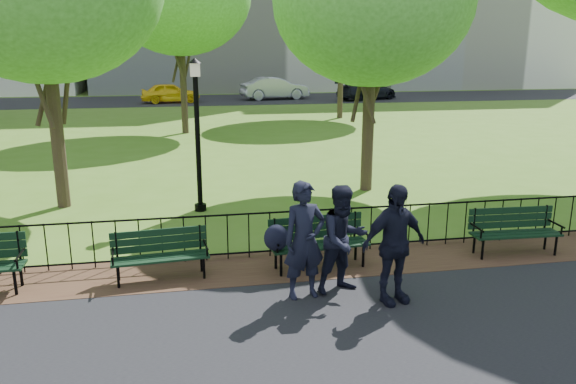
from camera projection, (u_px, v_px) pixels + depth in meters
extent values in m
plane|color=#456C1C|center=(351.00, 297.00, 9.01)|extent=(120.00, 120.00, 0.00)
cube|color=#351E15|center=(327.00, 262.00, 10.43)|extent=(60.00, 1.60, 0.01)
cube|color=black|center=(216.00, 100.00, 42.30)|extent=(70.00, 9.00, 0.01)
cylinder|color=black|center=(322.00, 210.00, 10.69)|extent=(24.00, 0.04, 0.04)
cylinder|color=black|center=(321.00, 247.00, 10.88)|extent=(24.00, 0.04, 0.04)
cylinder|color=black|center=(321.00, 231.00, 10.80)|extent=(0.02, 0.02, 0.90)
cube|color=black|center=(320.00, 245.00, 10.05)|extent=(1.82, 0.64, 0.04)
cube|color=black|center=(315.00, 223.00, 10.20)|extent=(1.78, 0.21, 0.45)
cylinder|color=black|center=(281.00, 265.00, 9.73)|extent=(0.05, 0.05, 0.45)
cylinder|color=black|center=(363.00, 256.00, 10.14)|extent=(0.05, 0.05, 0.45)
cylinder|color=black|center=(276.00, 258.00, 10.06)|extent=(0.05, 0.05, 0.45)
cylinder|color=black|center=(356.00, 250.00, 10.48)|extent=(0.05, 0.05, 0.45)
cylinder|color=black|center=(274.00, 240.00, 9.77)|extent=(0.09, 0.56, 0.04)
cylinder|color=black|center=(364.00, 232.00, 10.23)|extent=(0.09, 0.56, 0.04)
ellipsoid|color=black|center=(276.00, 238.00, 9.66)|extent=(0.46, 0.34, 0.48)
cube|color=black|center=(161.00, 258.00, 9.55)|extent=(1.67, 0.59, 0.04)
cube|color=black|center=(159.00, 236.00, 9.69)|extent=(1.63, 0.18, 0.41)
cylinder|color=black|center=(118.00, 277.00, 9.26)|extent=(0.05, 0.05, 0.41)
cylinder|color=black|center=(204.00, 268.00, 9.64)|extent=(0.05, 0.05, 0.41)
cylinder|color=black|center=(118.00, 270.00, 9.56)|extent=(0.05, 0.05, 0.41)
cylinder|color=black|center=(201.00, 262.00, 9.94)|extent=(0.05, 0.05, 0.41)
cylinder|color=black|center=(113.00, 253.00, 9.30)|extent=(0.08, 0.51, 0.04)
cylinder|color=black|center=(206.00, 245.00, 9.71)|extent=(0.08, 0.51, 0.04)
cylinder|color=black|center=(15.00, 283.00, 8.99)|extent=(0.05, 0.05, 0.45)
cylinder|color=black|center=(21.00, 274.00, 9.34)|extent=(0.05, 0.05, 0.45)
cylinder|color=black|center=(20.00, 255.00, 9.07)|extent=(0.04, 0.56, 0.04)
cube|color=black|center=(516.00, 234.00, 10.71)|extent=(1.73, 0.53, 0.04)
cube|color=black|center=(511.00, 214.00, 10.86)|extent=(1.71, 0.11, 0.43)
cylinder|color=black|center=(483.00, 250.00, 10.49)|extent=(0.05, 0.05, 0.43)
cylinder|color=black|center=(556.00, 246.00, 10.70)|extent=(0.05, 0.05, 0.43)
cylinder|color=black|center=(474.00, 243.00, 10.82)|extent=(0.05, 0.05, 0.43)
cylinder|color=black|center=(545.00, 240.00, 11.03)|extent=(0.05, 0.05, 0.43)
cylinder|color=black|center=(477.00, 227.00, 10.55)|extent=(0.06, 0.53, 0.04)
cylinder|color=black|center=(556.00, 224.00, 10.77)|extent=(0.06, 0.53, 0.04)
cylinder|color=black|center=(201.00, 207.00, 13.74)|extent=(0.29, 0.29, 0.16)
cylinder|color=black|center=(198.00, 144.00, 13.34)|extent=(0.12, 0.12, 3.28)
cube|color=beige|center=(195.00, 70.00, 12.91)|extent=(0.23, 0.23, 0.31)
cone|color=black|center=(195.00, 61.00, 12.86)|extent=(0.33, 0.33, 0.12)
cylinder|color=#2D2116|center=(58.00, 141.00, 13.70)|extent=(0.32, 0.32, 3.30)
cylinder|color=#2D2116|center=(368.00, 135.00, 15.39)|extent=(0.32, 0.32, 3.10)
ellipsoid|color=#408E2A|center=(373.00, 0.00, 14.50)|extent=(5.23, 5.23, 4.44)
cylinder|color=#2D2116|center=(184.00, 92.00, 25.64)|extent=(0.31, 0.31, 3.79)
cylinder|color=#2D2116|center=(340.00, 81.00, 31.12)|extent=(0.30, 0.30, 4.04)
imported|color=black|center=(304.00, 240.00, 8.77)|extent=(0.76, 0.57, 1.89)
imported|color=black|center=(344.00, 239.00, 8.99)|extent=(0.96, 0.69, 1.78)
imported|color=black|center=(394.00, 244.00, 8.60)|extent=(1.19, 0.72, 1.90)
imported|color=yellow|center=(170.00, 93.00, 39.83)|extent=(4.25, 2.02, 1.40)
imported|color=#A0A2A8|center=(275.00, 88.00, 42.40)|extent=(5.31, 2.55, 1.68)
imported|color=black|center=(367.00, 90.00, 42.24)|extent=(5.33, 3.83, 1.43)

